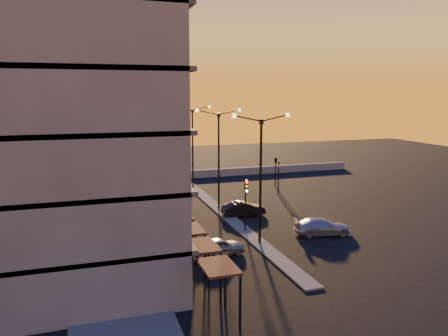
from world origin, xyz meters
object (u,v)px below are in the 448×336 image
at_px(car_wagon, 323,227).
at_px(car_hatchback, 219,247).
at_px(streetlamp_mid, 219,151).
at_px(car_sedan, 243,209).
at_px(traffic_light_main, 246,197).

bearing_deg(car_wagon, car_hatchback, 113.71).
bearing_deg(car_wagon, streetlamp_mid, 42.87).
height_order(streetlamp_mid, car_wagon, streetlamp_mid).
bearing_deg(car_sedan, car_hatchback, 151.47).
bearing_deg(car_sedan, car_wagon, -148.56).
height_order(streetlamp_mid, car_sedan, streetlamp_mid).
relative_size(traffic_light_main, car_hatchback, 1.18).
bearing_deg(car_hatchback, traffic_light_main, -49.74).
xyz_separation_m(streetlamp_mid, traffic_light_main, (0.00, -7.13, -2.70)).
xyz_separation_m(traffic_light_main, car_hatchback, (-3.50, -4.09, -2.27)).
height_order(traffic_light_main, car_sedan, traffic_light_main).
bearing_deg(traffic_light_main, car_hatchback, -130.58).
bearing_deg(car_wagon, traffic_light_main, 79.59).
xyz_separation_m(traffic_light_main, car_sedan, (1.50, 4.57, -2.25)).
xyz_separation_m(car_hatchback, car_wagon, (8.99, 1.73, 0.03)).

